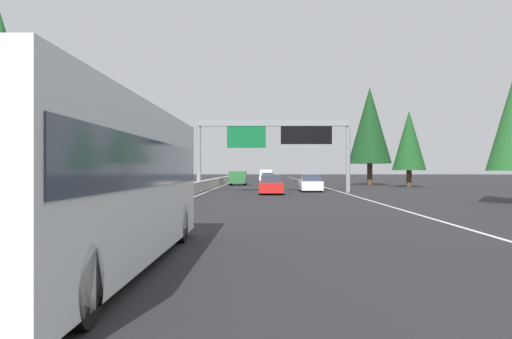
# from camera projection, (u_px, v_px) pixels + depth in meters

# --- Properties ---
(ground_plane) EXTENTS (320.00, 320.00, 0.00)m
(ground_plane) POSITION_uv_depth(u_px,v_px,m) (217.00, 187.00, 62.39)
(ground_plane) COLOR #262628
(median_barrier) EXTENTS (180.00, 0.56, 0.90)m
(median_barrier) POSITION_uv_depth(u_px,v_px,m) (227.00, 179.00, 82.40)
(median_barrier) COLOR #ADAAA3
(median_barrier) RESTS_ON ground
(shoulder_stripe_right) EXTENTS (160.00, 0.16, 0.01)m
(shoulder_stripe_right) POSITION_uv_depth(u_px,v_px,m) (315.00, 184.00, 72.24)
(shoulder_stripe_right) COLOR silver
(shoulder_stripe_right) RESTS_ON ground
(shoulder_stripe_median) EXTENTS (160.00, 0.16, 0.01)m
(shoulder_stripe_median) POSITION_uv_depth(u_px,v_px,m) (226.00, 184.00, 72.39)
(shoulder_stripe_median) COLOR silver
(shoulder_stripe_median) RESTS_ON ground
(sign_gantry_overhead) EXTENTS (0.50, 12.68, 5.97)m
(sign_gantry_overhead) POSITION_uv_depth(u_px,v_px,m) (275.00, 135.00, 47.04)
(sign_gantry_overhead) COLOR gray
(sign_gantry_overhead) RESTS_ON ground
(bus_near_center) EXTENTS (11.50, 2.55, 3.10)m
(bus_near_center) POSITION_uv_depth(u_px,v_px,m) (90.00, 179.00, 10.80)
(bus_near_center) COLOR white
(bus_near_center) RESTS_ON ground
(sedan_mid_right) EXTENTS (4.40, 1.80, 1.47)m
(sedan_mid_right) POSITION_uv_depth(u_px,v_px,m) (271.00, 185.00, 43.66)
(sedan_mid_right) COLOR red
(sedan_mid_right) RESTS_ON ground
(sedan_far_right) EXTENTS (4.40, 1.80, 1.47)m
(sedan_far_right) POSITION_uv_depth(u_px,v_px,m) (310.00, 184.00, 48.87)
(sedan_far_right) COLOR white
(sedan_far_right) RESTS_ON ground
(sedan_mid_center) EXTENTS (4.40, 1.80, 1.47)m
(sedan_mid_center) POSITION_uv_depth(u_px,v_px,m) (267.00, 178.00, 78.28)
(sedan_mid_center) COLOR white
(sedan_mid_center) RESTS_ON ground
(minivan_far_center) EXTENTS (5.00, 1.95, 1.69)m
(minivan_far_center) POSITION_uv_depth(u_px,v_px,m) (238.00, 177.00, 69.12)
(minivan_far_center) COLOR #2D6B38
(minivan_far_center) RESTS_ON ground
(pickup_distant_b) EXTENTS (5.60, 2.00, 1.86)m
(pickup_distant_b) POSITION_uv_depth(u_px,v_px,m) (266.00, 176.00, 85.54)
(pickup_distant_b) COLOR white
(pickup_distant_b) RESTS_ON ground
(conifer_right_mid) EXTENTS (3.64, 3.64, 8.27)m
(conifer_right_mid) POSITION_uv_depth(u_px,v_px,m) (409.00, 141.00, 61.79)
(conifer_right_mid) COLOR #4C3823
(conifer_right_mid) RESTS_ON ground
(conifer_right_far) EXTENTS (5.28, 5.28, 12.00)m
(conifer_right_far) POSITION_uv_depth(u_px,v_px,m) (370.00, 125.00, 70.00)
(conifer_right_far) COLOR #4C3823
(conifer_right_far) RESTS_ON ground
(conifer_left_near) EXTENTS (6.68, 6.68, 15.19)m
(conifer_left_near) POSITION_uv_depth(u_px,v_px,m) (0.00, 82.00, 48.11)
(conifer_left_near) COLOR #4C3823
(conifer_left_near) RESTS_ON ground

